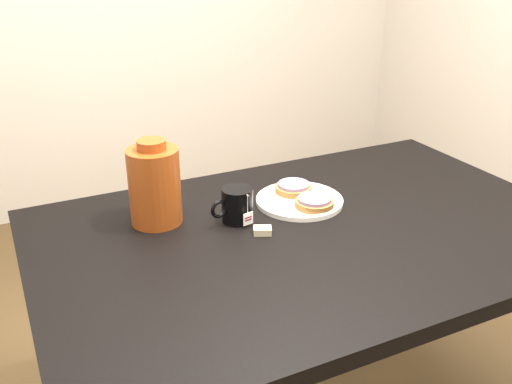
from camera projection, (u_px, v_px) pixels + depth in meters
table at (311, 256)px, 1.50m from camera, size 1.40×0.90×0.75m
plate at (299, 200)px, 1.60m from camera, size 0.24×0.24×0.02m
bagel_back at (294, 188)px, 1.64m from camera, size 0.15×0.15×0.03m
bagel_front at (314, 202)px, 1.55m from camera, size 0.12×0.12×0.03m
mug at (237, 205)px, 1.48m from camera, size 0.13×0.10×0.09m
teabag_pouch at (263, 231)px, 1.43m from camera, size 0.05×0.05×0.02m
bagel_package at (155, 185)px, 1.46m from camera, size 0.17×0.17×0.22m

